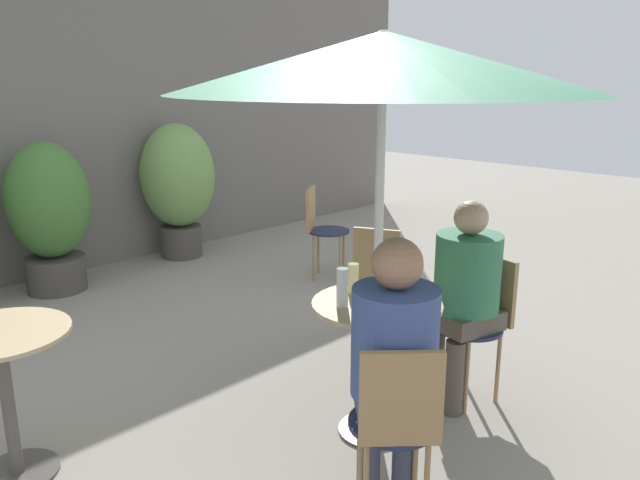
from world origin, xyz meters
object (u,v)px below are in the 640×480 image
Objects in this scene: bistro_chair_0 at (397,418)px; bistro_chair_1 at (481,313)px; beer_glass_3 at (403,294)px; seated_person_0 at (394,355)px; potted_plant_1 at (49,211)px; bistro_chair_3 at (320,223)px; potted_plant_2 at (178,181)px; beer_glass_2 at (342,288)px; seated_person_1 at (465,287)px; beer_glass_0 at (411,283)px; umbrella at (383,63)px; beer_glass_1 at (353,278)px; cafe_table_far at (4,374)px; bistro_chair_4 at (379,272)px; cafe_table_near at (376,337)px.

bistro_chair_0 and bistro_chair_1 have the same top height.
seated_person_0 is at bearing -147.53° from beer_glass_3.
bistro_chair_0 is 0.65× the size of potted_plant_1.
bistro_chair_3 is 0.61× the size of potted_plant_2.
beer_glass_2 is 0.14× the size of potted_plant_2.
seated_person_0 is 1.03× the size of seated_person_1.
potted_plant_1 reaches higher than bistro_chair_3.
beer_glass_0 reaches higher than bistro_chair_1.
seated_person_0 is 1.04m from seated_person_1.
beer_glass_0 is at bearing -105.34° from potted_plant_2.
umbrella is at bearing -90.00° from bistro_chair_0.
bistro_chair_3 is at bearing -71.77° from potted_plant_2.
seated_person_0 is at bearing -125.96° from beer_glass_1.
cafe_table_far is 3.30m from bistro_chair_3.
potted_plant_1 is at bearing 96.00° from beer_glass_0.
potted_plant_1 reaches higher than seated_person_0.
bistro_chair_4 is at bearing -94.53° from bistro_chair_0.
seated_person_0 reaches higher than bistro_chair_1.
beer_glass_0 is 3.53m from potted_plant_1.
potted_plant_2 is (1.19, 3.73, -0.04)m from beer_glass_3.
potted_plant_1 is at bearing 90.70° from beer_glass_2.
bistro_chair_0 is at bearing -146.98° from beer_glass_0.
bistro_chair_0 is 1.28m from bistro_chair_1.
potted_plant_2 is (1.00, 3.64, -0.03)m from beer_glass_0.
bistro_chair_0 is at bearing -134.21° from cafe_table_near.
potted_plant_2 is at bearing 73.53° from bistro_chair_3.
seated_person_0 is at bearing -165.00° from bistro_chair_3.
seated_person_1 is 0.91× the size of potted_plant_1.
seated_person_0 is 6.22× the size of beer_glass_2.
seated_person_0 is 0.59m from beer_glass_2.
seated_person_1 reaches higher than cafe_table_near.
seated_person_1 reaches higher than bistro_chair_3.
beer_glass_2 reaches higher than bistro_chair_4.
seated_person_0 is 1.31m from umbrella.
beer_glass_1 reaches higher than bistro_chair_4.
cafe_table_far is 1.78m from bistro_chair_0.
beer_glass_1 is (-0.14, 0.27, -0.01)m from beer_glass_0.
beer_glass_3 is (1.44, -1.16, 0.30)m from cafe_table_far.
beer_glass_0 reaches higher than bistro_chair_0.
beer_glass_0 is 0.22m from beer_glass_3.
seated_person_1 is 0.79m from beer_glass_2.
bistro_chair_0 is at bearing -165.16° from bistro_chair_3.
beer_glass_2 is (0.26, 0.52, 0.10)m from seated_person_0.
beer_glass_3 is (-1.69, -2.21, 0.31)m from bistro_chair_3.
beer_glass_2 is 3.71m from potted_plant_2.
potted_plant_2 reaches higher than beer_glass_2.
bistro_chair_1 is 4.28× the size of beer_glass_2.
beer_glass_2 is 3.34m from potted_plant_1.
potted_plant_1 is at bearing 62.79° from cafe_table_far.
seated_person_0 is 4.28m from potted_plant_2.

